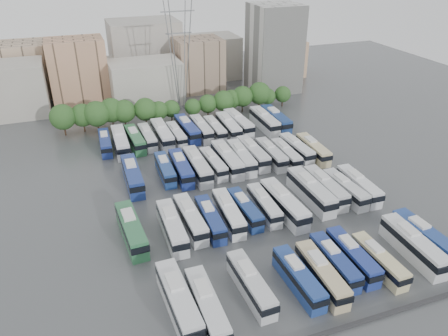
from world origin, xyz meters
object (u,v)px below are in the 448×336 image
object	(u,v)px
bus_r0_s6	(299,278)
bus_r1_s7	(264,205)
bus_r0_s10	(379,260)
bus_r1_s3	(190,219)
bus_r0_s13	(425,237)
bus_r0_s1	(179,300)
bus_r3_s0	(105,143)
bus_r0_s8	(334,261)
apartment_tower	(274,48)
bus_r3_s5	(176,135)
bus_r2_s13	(313,149)
bus_r3_s12	(265,121)
electricity_pylon	(179,43)
bus_r2_s8	(241,157)
bus_r3_s13	(276,119)
bus_r0_s2	(207,306)
bus_r0_s9	(352,256)
bus_r1_s13	(359,185)
bus_r3_s4	(162,134)
bus_r1_s8	(284,204)
bus_r2_s11	(286,154)
bus_r3_s1	(120,142)
bus_r0_s12	(413,245)
bus_r1_s4	(210,219)
bus_r1_s10	(311,191)
bus_r2_s6	(213,163)
bus_r1_s12	(345,189)
bus_r0_s7	(322,274)
bus_r3_s9	(228,126)
bus_r1_s0	(131,229)
bus_r2_s4	(181,168)
bus_r3_s8	(215,129)
bus_r1_s2	(172,227)
bus_r2_s10	(271,154)
bus_r2_s12	(296,149)
bus_r3_s6	(187,129)
bus_r0_s4	(251,284)
bus_r3_s7	(201,128)
bus_r1_s5	(229,213)
bus_r3_s10	(238,123)
bus_r1_s6	(245,209)
bus_r2_s9	(253,153)

from	to	relation	value
bus_r0_s6	bus_r1_s7	xyz separation A→B (m)	(3.32, 18.63, -0.05)
bus_r0_s10	bus_r1_s3	world-z (taller)	bus_r1_s3
bus_r0_s13	bus_r0_s1	bearing A→B (deg)	178.15
bus_r1_s7	bus_r3_s0	distance (m)	43.14
bus_r0_s8	bus_r3_s0	bearing A→B (deg)	117.72
apartment_tower	bus_r0_s1	bearing A→B (deg)	-122.71
bus_r3_s5	apartment_tower	bearing A→B (deg)	35.19
bus_r3_s5	bus_r0_s10	bearing A→B (deg)	-74.47
bus_r2_s13	bus_r3_s12	size ratio (longest dim) A/B	0.89
electricity_pylon	bus_r0_s13	xyz separation A→B (m)	(19.35, -73.26, -16.74)
bus_r2_s8	bus_r3_s13	distance (m)	23.67
bus_r0_s2	bus_r0_s9	xyz separation A→B (m)	(23.27, 2.18, -0.12)
bus_r1_s13	bus_r3_s4	size ratio (longest dim) A/B	0.91
bus_r1_s3	bus_r1_s8	xyz separation A→B (m)	(16.62, -1.48, 0.21)
bus_r2_s11	bus_r3_s1	size ratio (longest dim) A/B	0.85
bus_r0_s12	bus_r3_s5	distance (m)	58.49
bus_r1_s7	bus_r3_s1	size ratio (longest dim) A/B	0.83
bus_r1_s4	bus_r2_s11	world-z (taller)	bus_r1_s4
apartment_tower	bus_r0_s10	distance (m)	86.95
bus_r1_s4	bus_r1_s10	world-z (taller)	bus_r1_s10
bus_r2_s6	bus_r1_s12	bearing A→B (deg)	-44.95
bus_r0_s2	bus_r3_s5	xyz separation A→B (m)	(10.08, 54.67, -0.19)
bus_r0_s7	bus_r1_s3	world-z (taller)	bus_r1_s3
bus_r0_s13	bus_r3_s13	size ratio (longest dim) A/B	0.92
bus_r3_s5	bus_r3_s9	world-z (taller)	bus_r3_s9
bus_r1_s0	bus_r2_s4	size ratio (longest dim) A/B	1.03
bus_r0_s6	bus_r3_s13	distance (m)	58.56
bus_r0_s9	bus_r1_s12	distance (m)	19.62
bus_r0_s1	bus_r3_s8	world-z (taller)	bus_r0_s1
bus_r1_s2	bus_r3_s4	xyz separation A→B (m)	(6.85, 37.00, 0.12)
bus_r0_s2	bus_r3_s9	bearing A→B (deg)	67.33
bus_r1_s8	bus_r0_s2	bearing A→B (deg)	-140.09
bus_r1_s12	bus_r1_s4	bearing A→B (deg)	178.96
bus_r1_s3	bus_r2_s10	bearing A→B (deg)	35.98
bus_r3_s12	bus_r0_s7	bearing A→B (deg)	-105.85
bus_r3_s8	bus_r3_s13	distance (m)	16.51
bus_r1_s10	bus_r2_s12	size ratio (longest dim) A/B	1.14
bus_r3_s6	bus_r3_s1	bearing A→B (deg)	-174.89
bus_r2_s11	bus_r3_s6	xyz separation A→B (m)	(-16.50, 20.30, 0.26)
bus_r0_s1	bus_r3_s4	bearing A→B (deg)	77.33
bus_r3_s1	bus_r0_s4	bearing A→B (deg)	-77.69
bus_r0_s10	bus_r1_s7	distance (m)	21.51
bus_r0_s9	bus_r1_s0	distance (m)	34.37
bus_r0_s9	bus_r3_s6	bearing A→B (deg)	101.53
bus_r2_s6	bus_r3_s1	distance (m)	23.74
bus_r1_s0	bus_r3_s5	xyz separation A→B (m)	(16.40, 35.00, -0.30)
bus_r1_s8	bus_r2_s4	distance (m)	23.60
bus_r0_s8	bus_r3_s7	bearing A→B (deg)	95.09
bus_r1_s5	bus_r3_s10	size ratio (longest dim) A/B	0.91
bus_r1_s6	bus_r2_s9	bearing A→B (deg)	61.10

